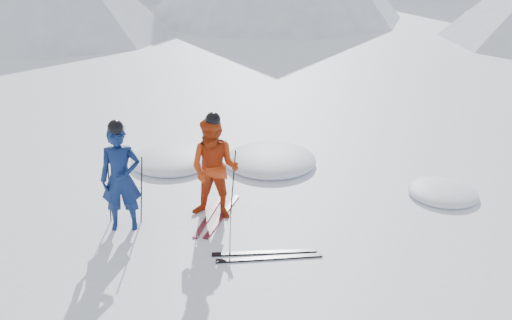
# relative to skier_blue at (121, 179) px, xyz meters

# --- Properties ---
(ground) EXTENTS (160.00, 160.00, 0.00)m
(ground) POSITION_rel_skier_blue_xyz_m (3.55, 0.27, -0.94)
(ground) COLOR white
(ground) RESTS_ON ground
(skier_blue) EXTENTS (0.77, 0.60, 1.88)m
(skier_blue) POSITION_rel_skier_blue_xyz_m (0.00, 0.00, 0.00)
(skier_blue) COLOR #0D1F50
(skier_blue) RESTS_ON ground
(skier_red) EXTENTS (0.99, 0.81, 1.88)m
(skier_red) POSITION_rel_skier_blue_xyz_m (1.48, 0.64, -0.00)
(skier_red) COLOR #B5330E
(skier_red) RESTS_ON ground
(pole_blue_left) EXTENTS (0.12, 0.09, 1.25)m
(pole_blue_left) POSITION_rel_skier_blue_xyz_m (-0.30, 0.15, -0.31)
(pole_blue_left) COLOR black
(pole_blue_left) RESTS_ON ground
(pole_blue_right) EXTENTS (0.12, 0.07, 1.25)m
(pole_blue_right) POSITION_rel_skier_blue_xyz_m (0.25, 0.25, -0.31)
(pole_blue_right) COLOR black
(pole_blue_right) RESTS_ON ground
(pole_red_left) EXTENTS (0.12, 0.10, 1.25)m
(pole_red_left) POSITION_rel_skier_blue_xyz_m (1.18, 0.89, -0.31)
(pole_red_left) COLOR black
(pole_red_left) RESTS_ON ground
(pole_red_right) EXTENTS (0.12, 0.09, 1.25)m
(pole_red_right) POSITION_rel_skier_blue_xyz_m (1.78, 0.79, -0.31)
(pole_red_right) COLOR black
(pole_red_right) RESTS_ON ground
(ski_worn_left) EXTENTS (0.22, 1.70, 0.03)m
(ski_worn_left) POSITION_rel_skier_blue_xyz_m (1.36, 0.64, -0.92)
(ski_worn_left) COLOR black
(ski_worn_left) RESTS_ON ground
(ski_worn_right) EXTENTS (0.34, 1.69, 0.03)m
(ski_worn_right) POSITION_rel_skier_blue_xyz_m (1.60, 0.64, -0.92)
(ski_worn_right) COLOR black
(ski_worn_right) RESTS_ON ground
(ski_loose_a) EXTENTS (1.68, 0.45, 0.03)m
(ski_loose_a) POSITION_rel_skier_blue_xyz_m (2.53, -0.49, -0.92)
(ski_loose_a) COLOR black
(ski_loose_a) RESTS_ON ground
(ski_loose_b) EXTENTS (1.67, 0.51, 0.03)m
(ski_loose_b) POSITION_rel_skier_blue_xyz_m (2.63, -0.64, -0.92)
(ski_loose_b) COLOR black
(ski_loose_b) RESTS_ON ground
(snow_lumps) EXTENTS (8.91, 6.38, 0.45)m
(snow_lumps) POSITION_rel_skier_blue_xyz_m (2.26, 2.64, -0.94)
(snow_lumps) COLOR white
(snow_lumps) RESTS_ON ground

